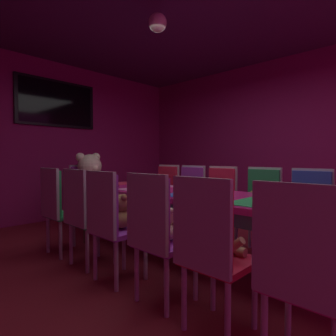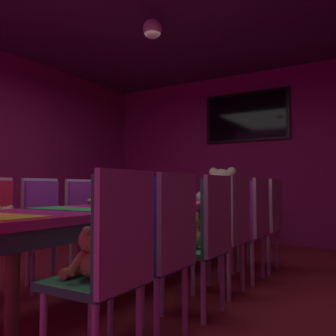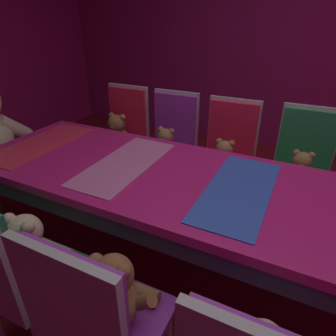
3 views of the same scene
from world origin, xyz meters
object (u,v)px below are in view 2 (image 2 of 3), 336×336
chair_right_3 (232,223)px  pendant_light (152,29)px  chair_right_1 (166,239)px  chair_right_2 (208,230)px  banquet_table (133,214)px  king_teddy_bear (221,197)px  chair_right_4 (253,219)px  teddy_right_5 (256,215)px  teddy_left_1 (6,226)px  teddy_left_4 (126,213)px  chair_right_5 (269,215)px  teddy_right_0 (91,256)px  chair_left_4 (117,212)px  chair_left_3 (85,215)px  teddy_right_3 (216,226)px  teddy_right_1 (146,240)px  teddy_left_2 (55,223)px  chair_left_5 (141,210)px  chair_right_0 (113,253)px  teddy_right_2 (190,233)px  throne_chair (226,209)px  wall_tv (246,117)px  teddy_right_4 (239,221)px  chair_left_2 (45,219)px  teddy_left_3 (95,216)px

chair_right_3 → pendant_light: (-0.93, 0.19, 1.95)m
chair_right_1 → chair_right_2: (0.02, 0.53, 0.00)m
banquet_table → king_teddy_bear: king_teddy_bear is taller
chair_right_3 → king_teddy_bear: 1.95m
chair_right_4 → teddy_right_5: bearing=-74.7°
chair_right_4 → teddy_left_1: bearing=44.7°
teddy_left_4 → chair_right_5: bearing=17.5°
teddy_left_1 → king_teddy_bear: king_teddy_bear is taller
teddy_right_0 → chair_right_4: size_ratio=0.28×
chair_left_4 → chair_right_1: (1.67, -1.60, 0.00)m
banquet_table → chair_left_4: size_ratio=3.37×
chair_right_3 → chair_right_5: 1.01m
chair_left_3 → teddy_right_3: bearing=-0.6°
teddy_left_4 → teddy_right_0: 2.51m
teddy_right_1 → chair_right_3: 1.09m
chair_right_2 → pendant_light: 2.30m
chair_right_1 → chair_right_4: 1.59m
teddy_right_0 → chair_right_1: size_ratio=0.28×
teddy_left_2 → chair_right_5: size_ratio=0.28×
chair_left_5 → teddy_right_1: (1.54, -2.12, -0.01)m
chair_right_0 → teddy_right_2: chair_right_0 is taller
throne_chair → king_teddy_bear: (0.00, -0.17, 0.16)m
teddy_left_2 → wall_tv: (0.69, 3.37, 1.48)m
chair_left_3 → teddy_left_4: (0.17, 0.51, -0.00)m
teddy_right_1 → teddy_right_2: bearing=-92.9°
chair_left_5 → king_teddy_bear: (0.85, 0.72, 0.16)m
teddy_right_0 → wall_tv: 4.70m
chair_right_1 → teddy_right_2: size_ratio=3.58×
teddy_left_4 → teddy_right_4: (1.39, -0.01, -0.02)m
chair_left_2 → teddy_left_3: bearing=77.3°
banquet_table → chair_left_3: (-0.86, 0.29, -0.06)m
chair_left_5 → chair_left_2: bearing=-89.6°
banquet_table → teddy_left_2: 0.75m
teddy_right_1 → chair_left_4: bearing=-46.4°
wall_tv → pendant_light: bearing=-92.1°
chair_left_2 → teddy_right_1: bearing=-19.5°
teddy_right_1 → teddy_right_5: (0.02, 2.09, 0.01)m
chair_left_4 → throne_chair: 1.64m
chair_right_0 → chair_left_5: bearing=-57.1°
teddy_left_3 → teddy_right_1: teddy_left_3 is taller
chair_left_5 → teddy_left_4: bearing=-72.6°
teddy_right_2 → teddy_right_4: bearing=-89.2°
chair_right_1 → pendant_light: size_ratio=4.92×
king_teddy_bear → chair_right_2: bearing=20.6°
chair_left_4 → teddy_right_2: (1.55, -1.07, -0.03)m
chair_left_4 → chair_right_3: (1.66, -0.52, 0.00)m
chair_left_2 → chair_right_1: size_ratio=1.00×
chair_right_2 → king_teddy_bear: bearing=-69.4°
chair_left_3 → teddy_right_2: (1.58, -0.57, -0.03)m
chair_left_2 → chair_right_0: 1.98m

